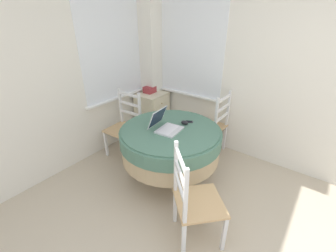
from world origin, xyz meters
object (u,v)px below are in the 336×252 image
(cell_phone, at_px, (189,122))
(dining_chair_near_back_window, at_px, (125,127))
(laptop, at_px, (165,126))
(corner_cabinet, at_px, (152,113))
(round_dining_table, at_px, (170,141))
(dining_chair_camera_near, at_px, (194,201))
(computer_mouse, at_px, (185,123))
(dining_chair_near_right_window, at_px, (212,126))
(storage_box, at_px, (150,90))

(cell_phone, relative_size, dining_chair_near_back_window, 0.12)
(laptop, height_order, corner_cabinet, laptop)
(cell_phone, relative_size, corner_cabinet, 0.16)
(round_dining_table, relative_size, dining_chair_camera_near, 1.26)
(round_dining_table, bearing_deg, dining_chair_camera_near, -129.74)
(computer_mouse, distance_m, dining_chair_near_right_window, 0.76)
(corner_cabinet, bearing_deg, dining_chair_near_right_window, -88.38)
(computer_mouse, bearing_deg, dining_chair_near_right_window, -4.65)
(dining_chair_camera_near, bearing_deg, dining_chair_near_right_window, 20.97)
(dining_chair_camera_near, height_order, storage_box, dining_chair_camera_near)
(dining_chair_near_back_window, bearing_deg, computer_mouse, -83.02)
(round_dining_table, bearing_deg, dining_chair_near_back_window, 84.87)
(round_dining_table, xyz_separation_m, dining_chair_near_right_window, (0.90, -0.13, -0.11))
(laptop, height_order, cell_phone, laptop)
(laptop, relative_size, dining_chair_near_right_window, 0.37)
(laptop, relative_size, dining_chair_near_back_window, 0.37)
(laptop, relative_size, corner_cabinet, 0.49)
(cell_phone, height_order, storage_box, storage_box)
(laptop, height_order, dining_chair_near_back_window, laptop)
(dining_chair_near_right_window, distance_m, corner_cabinet, 1.16)
(dining_chair_camera_near, xyz_separation_m, storage_box, (1.44, 1.77, 0.34))
(dining_chair_near_back_window, bearing_deg, storage_box, 12.91)
(dining_chair_near_back_window, xyz_separation_m, storage_box, (0.79, 0.18, 0.34))
(laptop, xyz_separation_m, dining_chair_near_right_window, (0.95, -0.17, -0.33))
(dining_chair_camera_near, distance_m, storage_box, 2.31)
(cell_phone, xyz_separation_m, dining_chair_camera_near, (-0.86, -0.61, -0.29))
(dining_chair_camera_near, relative_size, corner_cabinet, 1.32)
(computer_mouse, distance_m, storage_box, 1.33)
(dining_chair_near_back_window, distance_m, storage_box, 0.87)
(cell_phone, distance_m, storage_box, 1.30)
(corner_cabinet, bearing_deg, dining_chair_camera_near, -129.79)
(laptop, bearing_deg, computer_mouse, -23.45)
(laptop, relative_size, computer_mouse, 3.81)
(round_dining_table, distance_m, storage_box, 1.40)
(dining_chair_camera_near, bearing_deg, dining_chair_near_back_window, 67.67)
(dining_chair_near_back_window, bearing_deg, cell_phone, -78.11)
(computer_mouse, bearing_deg, dining_chair_near_back_window, 96.98)
(dining_chair_near_right_window, height_order, storage_box, dining_chair_near_right_window)
(corner_cabinet, xyz_separation_m, storage_box, (0.00, 0.05, 0.42))
(round_dining_table, bearing_deg, laptop, 142.57)
(round_dining_table, height_order, storage_box, storage_box)
(computer_mouse, height_order, cell_phone, computer_mouse)
(dining_chair_camera_near, bearing_deg, laptop, 54.49)
(laptop, bearing_deg, dining_chair_camera_near, -125.51)
(corner_cabinet, bearing_deg, dining_chair_near_back_window, -170.36)
(round_dining_table, height_order, dining_chair_near_back_window, dining_chair_near_back_window)
(cell_phone, bearing_deg, laptop, 160.75)
(laptop, bearing_deg, round_dining_table, -37.43)
(dining_chair_camera_near, bearing_deg, storage_box, 50.90)
(laptop, xyz_separation_m, cell_phone, (0.34, -0.12, -0.05))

